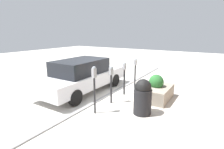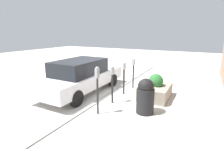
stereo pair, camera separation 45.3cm
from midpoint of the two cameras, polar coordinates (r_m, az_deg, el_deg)
The scene contains 9 objects.
ground_plane at distance 7.52m, azimuth -2.71°, elevation -7.07°, with size 40.00×40.00×0.00m, color beige.
curb_strip at distance 7.56m, azimuth -3.24°, elevation -6.82°, with size 14.14×0.16×0.04m.
parking_meter_nearest at distance 5.65m, azimuth -7.11°, elevation -2.58°, with size 0.15×0.13×1.61m.
parking_meter_second at distance 6.53m, azimuth -1.89°, elevation -1.19°, with size 0.18×0.16×1.46m.
parking_meter_middle at distance 7.49m, azimuth 2.19°, elevation 0.19°, with size 0.17×0.14×1.44m.
parking_meter_fourth at distance 8.37m, azimuth 5.49°, elevation 2.05°, with size 0.16×0.14×1.47m.
planter_box at distance 7.41m, azimuth 12.26°, elevation -4.89°, with size 1.59×1.10×1.01m.
parked_car_front at distance 7.96m, azimuth -11.55°, elevation -0.40°, with size 4.57×1.80×1.49m.
trash_bin at distance 5.90m, azimuth 8.68°, elevation -7.01°, with size 0.59×0.59×1.20m.
Camera 2 is at (-6.14, -3.44, 2.67)m, focal length 28.00 mm.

